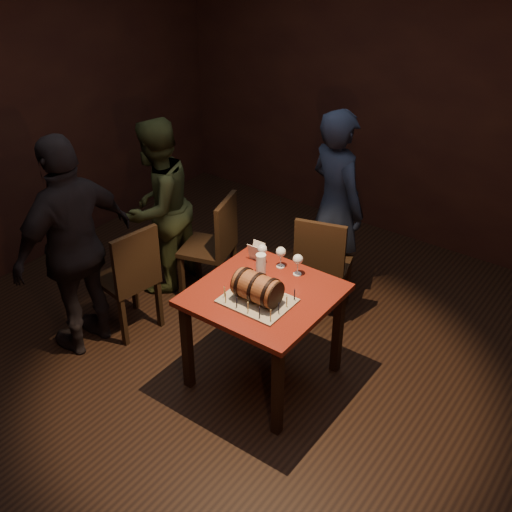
% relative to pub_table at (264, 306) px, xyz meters
% --- Properties ---
extents(room_shell, '(5.04, 5.04, 2.80)m').
position_rel_pub_table_xyz_m(room_shell, '(-0.20, 0.03, 0.76)').
color(room_shell, black).
rests_on(room_shell, ground).
extents(pub_table, '(0.90, 0.90, 0.75)m').
position_rel_pub_table_xyz_m(pub_table, '(0.00, 0.00, 0.00)').
color(pub_table, '#54140E').
rests_on(pub_table, ground).
extents(cake_board, '(0.45, 0.35, 0.01)m').
position_rel_pub_table_xyz_m(cake_board, '(0.03, -0.11, 0.12)').
color(cake_board, gray).
rests_on(cake_board, pub_table).
extents(barrel_cake, '(0.36, 0.21, 0.21)m').
position_rel_pub_table_xyz_m(barrel_cake, '(0.03, -0.11, 0.22)').
color(barrel_cake, brown).
rests_on(barrel_cake, cake_board).
extents(birthday_candles, '(0.40, 0.30, 0.09)m').
position_rel_pub_table_xyz_m(birthday_candles, '(0.03, -0.11, 0.16)').
color(birthday_candles, '#DCD283').
rests_on(birthday_candles, cake_board).
extents(wine_glass_left, '(0.07, 0.07, 0.16)m').
position_rel_pub_table_xyz_m(wine_glass_left, '(-0.22, 0.28, 0.23)').
color(wine_glass_left, silver).
rests_on(wine_glass_left, pub_table).
extents(wine_glass_mid, '(0.07, 0.07, 0.16)m').
position_rel_pub_table_xyz_m(wine_glass_mid, '(-0.09, 0.33, 0.23)').
color(wine_glass_mid, silver).
rests_on(wine_glass_mid, pub_table).
extents(wine_glass_right, '(0.07, 0.07, 0.16)m').
position_rel_pub_table_xyz_m(wine_glass_right, '(0.06, 0.32, 0.23)').
color(wine_glass_right, silver).
rests_on(wine_glass_right, pub_table).
extents(pint_of_ale, '(0.07, 0.07, 0.15)m').
position_rel_pub_table_xyz_m(pint_of_ale, '(-0.16, 0.18, 0.18)').
color(pint_of_ale, silver).
rests_on(pint_of_ale, pub_table).
extents(menu_card, '(0.10, 0.05, 0.13)m').
position_rel_pub_table_xyz_m(menu_card, '(-0.29, 0.31, 0.17)').
color(menu_card, white).
rests_on(menu_card, pub_table).
extents(chair_back, '(0.50, 0.50, 0.93)m').
position_rel_pub_table_xyz_m(chair_back, '(-0.06, 0.87, -0.12)').
color(chair_back, black).
rests_on(chair_back, ground).
extents(chair_left_rear, '(0.50, 0.50, 0.93)m').
position_rel_pub_table_xyz_m(chair_left_rear, '(-0.93, 0.62, -0.12)').
color(chair_left_rear, black).
rests_on(chair_left_rear, ground).
extents(chair_left_front, '(0.46, 0.46, 0.93)m').
position_rel_pub_table_xyz_m(chair_left_front, '(-1.14, -0.15, -0.12)').
color(chair_left_front, black).
rests_on(chair_left_front, ground).
extents(person_back, '(0.70, 0.60, 1.64)m').
position_rel_pub_table_xyz_m(person_back, '(-0.19, 1.28, 0.18)').
color(person_back, '#1A2134').
rests_on(person_back, ground).
extents(person_left_rear, '(0.64, 0.79, 1.52)m').
position_rel_pub_table_xyz_m(person_left_rear, '(-1.43, 0.48, 0.12)').
color(person_left_rear, '#373E1F').
rests_on(person_left_rear, ground).
extents(person_left_front, '(0.46, 1.02, 1.71)m').
position_rel_pub_table_xyz_m(person_left_front, '(-1.35, -0.46, 0.21)').
color(person_left_front, black).
rests_on(person_left_front, ground).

